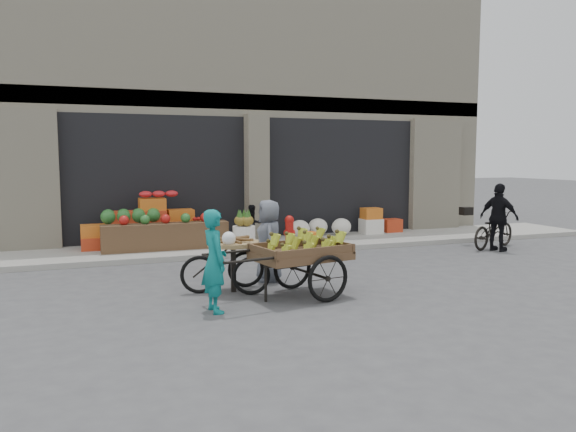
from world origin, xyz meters
name	(u,v)px	position (x,y,z in m)	size (l,w,h in m)	color
ground	(342,283)	(0.00, 0.00, 0.00)	(80.00, 80.00, 0.00)	#424244
sidewalk	(268,245)	(0.00, 4.10, 0.06)	(18.00, 2.20, 0.12)	gray
building	(226,118)	(0.00, 8.03, 3.37)	(14.00, 6.45, 7.00)	beige
fruit_display	(163,223)	(-2.48, 4.38, 0.67)	(3.10, 1.12, 1.24)	#BC361A
pineapple_bin	(244,237)	(-0.75, 3.60, 0.37)	(0.52, 0.52, 0.50)	silver
fire_hydrant	(289,229)	(0.35, 3.55, 0.50)	(0.22, 0.22, 0.71)	#A5140F
orange_bucket	(310,238)	(0.85, 3.50, 0.27)	(0.32, 0.32, 0.30)	orange
right_bay_goods	(353,224)	(2.61, 4.70, 0.41)	(3.35, 0.60, 0.70)	silver
seated_person	(253,224)	(-0.35, 4.20, 0.58)	(0.45, 0.35, 0.93)	black
banana_cart	(298,250)	(-1.10, -0.67, 0.74)	(2.58, 1.41, 1.02)	brown
vendor_woman	(214,261)	(-2.52, -1.04, 0.74)	(0.54, 0.35, 1.47)	#0F7575
tricycle_cart	(233,258)	(-1.97, 0.03, 0.57)	(1.45, 0.94, 0.95)	#9E7F51
vendor_grey	(269,241)	(-1.15, 0.61, 0.72)	(0.71, 0.46, 1.45)	slate
bicycle	(493,230)	(5.09, 2.11, 0.45)	(0.60, 1.72, 0.90)	black
cyclist	(499,217)	(4.89, 1.71, 0.80)	(0.93, 0.39, 1.59)	black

